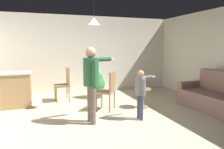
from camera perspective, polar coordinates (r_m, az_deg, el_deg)
ground at (r=4.71m, az=1.54°, el=-12.60°), size 7.68×7.68×0.00m
wall_back at (r=7.50m, az=-7.05°, el=5.52°), size 6.40×0.10×2.70m
couch_floral at (r=5.96m, az=26.55°, el=-5.74°), size 0.93×1.84×1.00m
kitchen_counter at (r=6.22m, az=-26.97°, el=-3.83°), size 1.26×0.66×0.95m
side_table_by_couch at (r=5.64m, az=8.45°, el=-5.76°), size 0.44×0.44×0.52m
person_adult at (r=4.36m, az=-5.62°, el=-0.59°), size 0.78×0.54×1.62m
person_child at (r=4.65m, az=7.97°, el=-4.00°), size 0.57×0.35×1.12m
dining_chair_by_counter at (r=5.32m, az=-1.05°, el=-4.09°), size 0.59×0.59×1.00m
dining_chair_near_wall at (r=6.37m, az=-13.05°, el=-2.31°), size 0.44×0.44×1.00m
potted_plant_corner at (r=6.62m, az=-4.35°, el=-2.37°), size 0.56×0.56×0.86m
spare_remote_on_table at (r=5.61m, az=8.34°, el=-3.62°), size 0.13×0.09×0.04m
ceiling_light_pendant at (r=5.27m, az=-5.02°, el=14.41°), size 0.32×0.32×0.55m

